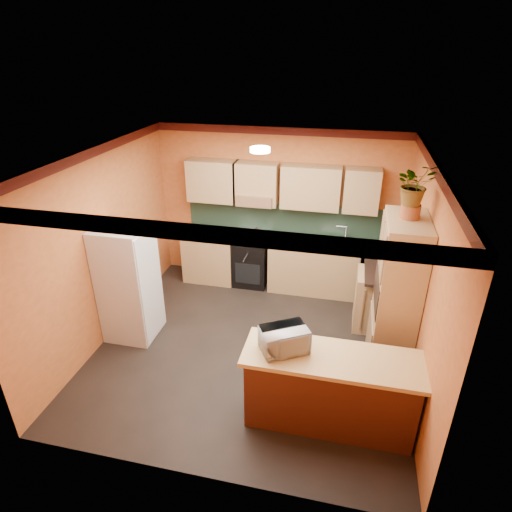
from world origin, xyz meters
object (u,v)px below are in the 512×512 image
at_px(fridge, 128,283).
at_px(microwave, 284,339).
at_px(pantry, 396,299).
at_px(breakfast_bar, 329,392).
at_px(stove, 251,259).
at_px(base_cabinets_back, 286,264).

relative_size(fridge, microwave, 3.49).
xyz_separation_m(pantry, breakfast_bar, (-0.69, -1.12, -0.61)).
xyz_separation_m(pantry, microwave, (-1.21, -1.12, 0.01)).
relative_size(stove, fridge, 0.54).
relative_size(base_cabinets_back, pantry, 1.74).
height_order(pantry, breakfast_bar, pantry).
relative_size(base_cabinets_back, fridge, 2.15).
distance_m(fridge, pantry, 3.61).
distance_m(stove, breakfast_bar, 3.32).
bearing_deg(breakfast_bar, microwave, 180.00).
distance_m(base_cabinets_back, stove, 0.63).
distance_m(base_cabinets_back, microwave, 3.02).
bearing_deg(fridge, pantry, 0.83).
relative_size(base_cabinets_back, stove, 4.01).
xyz_separation_m(base_cabinets_back, pantry, (1.63, -1.80, 0.61)).
bearing_deg(pantry, stove, 141.46).
xyz_separation_m(breakfast_bar, microwave, (-0.52, 0.00, 0.62)).
xyz_separation_m(base_cabinets_back, microwave, (0.42, -2.92, 0.62)).
bearing_deg(microwave, base_cabinets_back, 67.59).
bearing_deg(pantry, breakfast_bar, -121.53).
relative_size(breakfast_bar, microwave, 3.70).
bearing_deg(breakfast_bar, fridge, 159.87).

